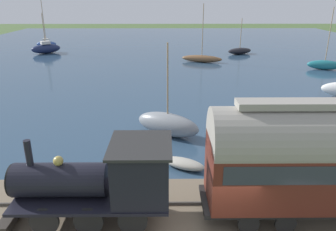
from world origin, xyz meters
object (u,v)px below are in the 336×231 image
Objects in this scene: sailboat_black at (240,51)px; rowboat_off_pier at (184,164)px; sailboat_blue at (46,43)px; rowboat_far_out at (286,122)px; steam_locomotive at (106,177)px; sailboat_teal at (325,65)px; sailboat_brown at (202,58)px; sailboat_gray at (168,124)px; sailboat_navy at (46,48)px.

sailboat_black is 36.94m from rowboat_off_pier.
sailboat_blue is 47.48m from rowboat_far_out.
sailboat_black is at bearing -18.80° from steam_locomotive.
sailboat_brown reaches higher than sailboat_teal.
sailboat_gray is at bearing -173.98° from sailboat_brown.
rowboat_off_pier is (-23.98, 18.30, -0.36)m from sailboat_teal.
rowboat_off_pier is at bearing -154.22° from sailboat_blue.
sailboat_teal is 39.67m from sailboat_navy.
sailboat_brown is 23.07m from rowboat_far_out.
sailboat_brown is at bearing -142.58° from sailboat_navy.
sailboat_teal is (19.70, -19.10, -0.13)m from sailboat_gray.
steam_locomotive is 2.95× the size of rowboat_far_out.
sailboat_gray is 25.09m from sailboat_brown.
steam_locomotive is 44.10m from sailboat_navy.
sailboat_blue is at bearing 58.65° from sailboat_gray.
sailboat_blue is (48.10, 18.70, -1.58)m from steam_locomotive.
sailboat_black is (31.13, -11.32, -0.26)m from sailboat_gray.
rowboat_far_out is (-37.42, -29.22, -0.42)m from sailboat_blue.
steam_locomotive is 0.74× the size of sailboat_blue.
sailboat_teal is 13.83m from sailboat_black.
sailboat_blue is 1.11× the size of sailboat_brown.
sailboat_navy is 1.13× the size of sailboat_black.
sailboat_teal is at bearing -36.83° from steam_locomotive.
sailboat_black is (11.43, 7.78, -0.12)m from sailboat_teal.
sailboat_brown is at bearing 20.14° from rowboat_off_pier.
steam_locomotive is 42.29m from sailboat_black.
steam_locomotive is 1.03× the size of sailboat_navy.
sailboat_navy is at bearing 54.93° from rowboat_far_out.
sailboat_gray is at bearing -14.53° from steam_locomotive.
sailboat_brown is (33.50, -7.10, -1.68)m from steam_locomotive.
steam_locomotive is 1.06× the size of sailboat_gray.
steam_locomotive reaches higher than rowboat_off_pier.
sailboat_navy reaches higher than steam_locomotive.
steam_locomotive is at bearing 174.03° from rowboat_off_pier.
sailboat_navy is at bearing 56.09° from rowboat_off_pier.
sailboat_teal is 3.46× the size of rowboat_far_out.
sailboat_teal is 0.96× the size of sailboat_brown.
sailboat_teal reaches higher than sailboat_black.
rowboat_far_out is at bearing -142.84° from sailboat_blue.
steam_locomotive is 0.82× the size of sailboat_brown.
sailboat_black reaches higher than rowboat_off_pier.
rowboat_off_pier is (4.59, -3.10, -1.94)m from steam_locomotive.
sailboat_gray is 2.40× the size of rowboat_off_pier.
rowboat_far_out is (-29.32, 3.09, -0.30)m from sailboat_black.
sailboat_navy is at bearing 21.70° from steam_locomotive.
sailboat_teal is 2.97× the size of rowboat_off_pier.
sailboat_black reaches higher than rowboat_far_out.
steam_locomotive is 2.53× the size of rowboat_off_pier.
sailboat_gray is at bearing 38.58° from rowboat_off_pier.
sailboat_navy is at bearing 88.74° from sailboat_teal.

